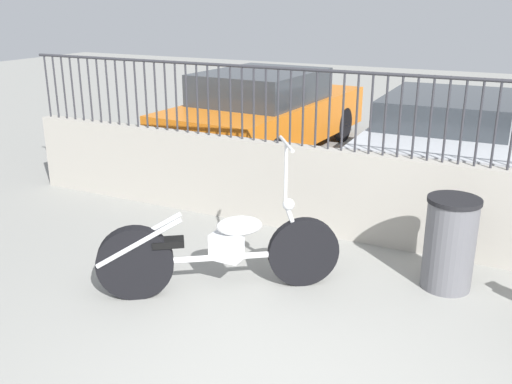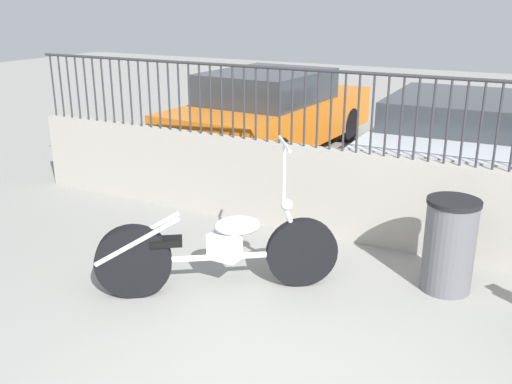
{
  "view_description": "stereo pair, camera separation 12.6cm",
  "coord_description": "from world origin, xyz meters",
  "px_view_note": "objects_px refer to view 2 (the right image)",
  "views": [
    {
      "loc": [
        1.25,
        -2.85,
        2.56
      ],
      "look_at": [
        -1.2,
        2.07,
        0.7
      ],
      "focal_mm": 40.0,
      "sensor_mm": 36.0,
      "label": 1
    },
    {
      "loc": [
        1.36,
        -2.79,
        2.56
      ],
      "look_at": [
        -1.2,
        2.07,
        0.7
      ],
      "focal_mm": 40.0,
      "sensor_mm": 36.0,
      "label": 2
    }
  ],
  "objects_px": {
    "trash_bin": "(449,245)",
    "motorcycle_white": "(205,252)",
    "car_silver": "(453,136)",
    "car_orange": "(272,112)"
  },
  "relations": [
    {
      "from": "car_orange",
      "to": "car_silver",
      "type": "bearing_deg",
      "value": -89.88
    },
    {
      "from": "trash_bin",
      "to": "car_orange",
      "type": "distance_m",
      "value": 5.24
    },
    {
      "from": "motorcycle_white",
      "to": "car_silver",
      "type": "bearing_deg",
      "value": 38.68
    },
    {
      "from": "trash_bin",
      "to": "motorcycle_white",
      "type": "bearing_deg",
      "value": -151.06
    },
    {
      "from": "trash_bin",
      "to": "car_silver",
      "type": "xyz_separation_m",
      "value": [
        -0.6,
        3.57,
        0.22
      ]
    },
    {
      "from": "motorcycle_white",
      "to": "trash_bin",
      "type": "relative_size",
      "value": 2.14
    },
    {
      "from": "trash_bin",
      "to": "car_orange",
      "type": "height_order",
      "value": "car_orange"
    },
    {
      "from": "trash_bin",
      "to": "car_orange",
      "type": "xyz_separation_m",
      "value": [
        -3.66,
        3.74,
        0.28
      ]
    },
    {
      "from": "motorcycle_white",
      "to": "car_orange",
      "type": "height_order",
      "value": "car_orange"
    },
    {
      "from": "car_orange",
      "to": "car_silver",
      "type": "distance_m",
      "value": 3.07
    }
  ]
}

